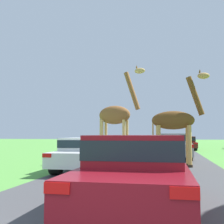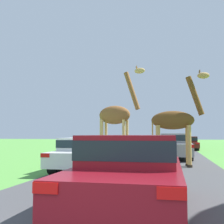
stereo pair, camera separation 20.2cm
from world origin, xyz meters
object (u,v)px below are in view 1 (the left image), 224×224
(car_queue_right, at_px, (166,144))
(car_verge_right, at_px, (185,143))
(giraffe_near_road, at_px, (116,116))
(car_rear_follower, at_px, (84,153))
(car_lead_maroon, at_px, (137,170))
(car_far_ahead, at_px, (175,145))
(giraffe_companion, at_px, (176,123))
(car_queue_left, at_px, (148,141))

(car_queue_right, distance_m, car_verge_right, 5.59)
(giraffe_near_road, distance_m, car_rear_follower, 4.02)
(car_lead_maroon, xyz_separation_m, car_rear_follower, (-2.73, 5.39, -0.05))
(car_lead_maroon, bearing_deg, car_far_ahead, 85.03)
(giraffe_near_road, distance_m, car_far_ahead, 4.68)
(giraffe_companion, distance_m, car_verge_right, 14.68)
(car_queue_right, relative_size, car_queue_left, 0.92)
(car_lead_maroon, bearing_deg, giraffe_near_road, 102.85)
(car_queue_left, height_order, car_far_ahead, car_far_ahead)
(car_queue_left, bearing_deg, car_rear_follower, -93.23)
(car_lead_maroon, height_order, car_rear_follower, car_lead_maroon)
(giraffe_companion, xyz_separation_m, car_lead_maroon, (-1.01, -7.76, -1.26))
(car_queue_right, bearing_deg, giraffe_companion, -86.63)
(car_queue_right, bearing_deg, car_rear_follower, -105.33)
(giraffe_near_road, bearing_deg, car_lead_maroon, 20.74)
(car_queue_left, distance_m, car_far_ahead, 14.10)
(car_queue_right, bearing_deg, car_queue_left, 102.91)
(giraffe_companion, relative_size, car_verge_right, 1.13)
(car_rear_follower, bearing_deg, car_far_ahead, 60.43)
(giraffe_companion, height_order, car_rear_follower, giraffe_companion)
(giraffe_near_road, bearing_deg, car_far_ahead, 143.04)
(car_lead_maroon, relative_size, car_far_ahead, 1.01)
(giraffe_companion, height_order, car_far_ahead, giraffe_companion)
(giraffe_near_road, bearing_deg, car_queue_right, 170.72)
(car_queue_left, distance_m, car_verge_right, 5.25)
(car_verge_right, bearing_deg, giraffe_companion, -94.95)
(car_queue_left, xyz_separation_m, car_far_ahead, (2.62, -13.85, 0.08))
(giraffe_companion, xyz_separation_m, car_queue_right, (-0.55, 9.27, -1.35))
(car_far_ahead, xyz_separation_m, car_verge_right, (1.22, 10.27, -0.12))
(car_lead_maroon, height_order, car_verge_right, car_lead_maroon)
(car_lead_maroon, relative_size, car_rear_follower, 1.11)
(giraffe_companion, distance_m, car_queue_left, 18.37)
(car_queue_right, relative_size, car_rear_follower, 1.08)
(car_far_ahead, bearing_deg, giraffe_companion, -90.55)
(giraffe_companion, xyz_separation_m, car_verge_right, (1.26, 14.56, -1.35))
(car_lead_maroon, height_order, car_queue_right, car_lead_maroon)
(giraffe_near_road, relative_size, car_verge_right, 1.27)
(car_lead_maroon, distance_m, car_far_ahead, 12.09)
(car_lead_maroon, relative_size, car_queue_left, 0.95)
(giraffe_companion, xyz_separation_m, car_queue_left, (-2.58, 18.14, -1.31))
(giraffe_companion, xyz_separation_m, car_far_ahead, (0.04, 4.28, -1.23))
(giraffe_companion, bearing_deg, car_verge_right, 170.41)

